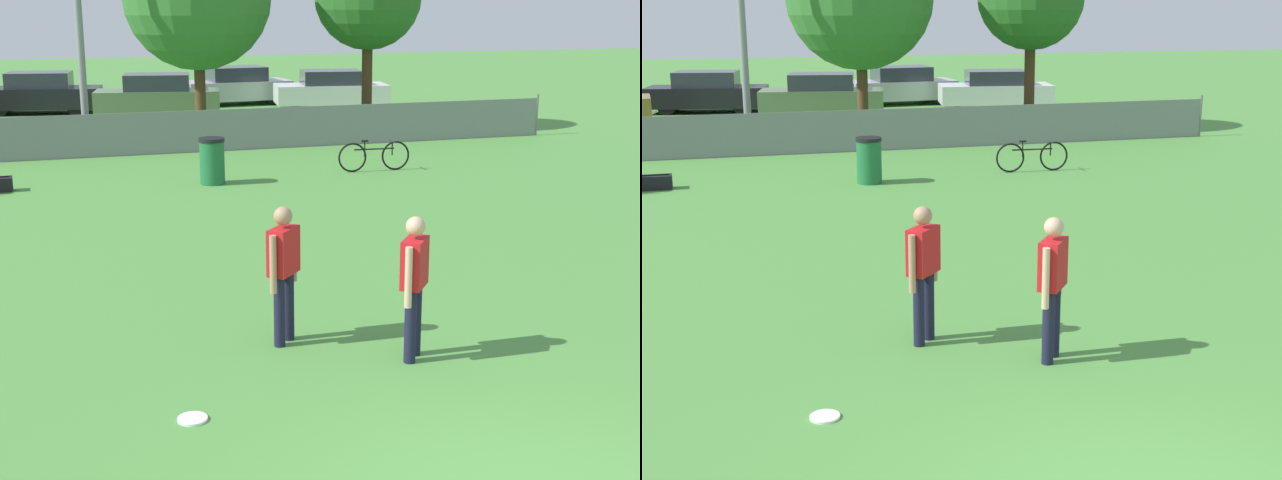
% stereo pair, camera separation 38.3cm
% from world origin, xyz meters
% --- Properties ---
extents(fence_backline, '(21.53, 0.07, 1.21)m').
position_xyz_m(fence_backline, '(0.00, 18.00, 0.55)').
color(fence_backline, gray).
rests_on(fence_backline, ground_plane).
extents(player_defender_red, '(0.43, 0.48, 1.63)m').
position_xyz_m(player_defender_red, '(0.35, 3.33, 0.94)').
color(player_defender_red, '#191933').
rests_on(player_defender_red, ground_plane).
extents(player_thrower_red, '(0.45, 0.46, 1.63)m').
position_xyz_m(player_thrower_red, '(-0.88, 4.22, 0.94)').
color(player_thrower_red, '#191933').
rests_on(player_thrower_red, ground_plane).
extents(frisbee_disc, '(0.29, 0.29, 0.03)m').
position_xyz_m(frisbee_disc, '(-2.25, 2.57, 0.01)').
color(frisbee_disc, white).
rests_on(frisbee_disc, ground_plane).
extents(bicycle_sideline, '(1.75, 0.44, 0.74)m').
position_xyz_m(bicycle_sideline, '(4.05, 14.05, 0.36)').
color(bicycle_sideline, black).
rests_on(bicycle_sideline, ground_plane).
extents(trash_bin, '(0.57, 0.57, 1.01)m').
position_xyz_m(trash_bin, '(0.15, 13.72, 0.51)').
color(trash_bin, '#1E6638').
rests_on(trash_bin, ground_plane).
extents(gear_bag_sideline, '(0.66, 0.36, 0.32)m').
position_xyz_m(gear_bag_sideline, '(-4.32, 14.30, 0.15)').
color(gear_bag_sideline, black).
rests_on(gear_bag_sideline, ground_plane).
extents(parked_car_dark, '(4.40, 2.41, 1.45)m').
position_xyz_m(parked_car_dark, '(-3.18, 28.05, 0.70)').
color(parked_car_dark, black).
rests_on(parked_car_dark, ground_plane).
extents(parked_car_olive, '(4.41, 2.41, 1.48)m').
position_xyz_m(parked_car_olive, '(0.62, 25.62, 0.71)').
color(parked_car_olive, black).
rests_on(parked_car_olive, ground_plane).
extents(parked_car_silver, '(4.15, 2.08, 1.43)m').
position_xyz_m(parked_car_silver, '(4.08, 28.81, 0.69)').
color(parked_car_silver, black).
rests_on(parked_car_silver, ground_plane).
extents(parked_car_white, '(4.33, 2.39, 1.41)m').
position_xyz_m(parked_car_white, '(7.06, 26.25, 0.69)').
color(parked_car_white, black).
rests_on(parked_car_white, ground_plane).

